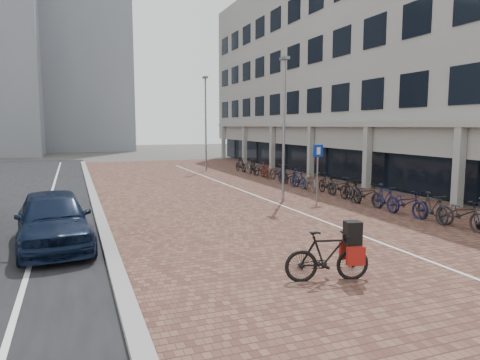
# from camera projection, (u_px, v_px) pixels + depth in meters

# --- Properties ---
(ground) EXTENTS (140.00, 140.00, 0.00)m
(ground) POSITION_uv_depth(u_px,v_px,m) (322.00, 256.00, 11.38)
(ground) COLOR #474442
(ground) RESTS_ON ground
(plaza_brick) EXTENTS (14.50, 42.00, 0.04)m
(plaza_brick) POSITION_uv_depth(u_px,v_px,m) (235.00, 190.00, 23.21)
(plaza_brick) COLOR brown
(plaza_brick) RESTS_ON ground
(street_asphalt) EXTENTS (8.00, 50.00, 0.03)m
(street_asphalt) POSITION_uv_depth(u_px,v_px,m) (0.00, 203.00, 19.34)
(street_asphalt) COLOR black
(street_asphalt) RESTS_ON ground
(curb) EXTENTS (0.35, 42.00, 0.14)m
(curb) POSITION_uv_depth(u_px,v_px,m) (93.00, 196.00, 20.70)
(curb) COLOR gray
(curb) RESTS_ON ground
(lane_line) EXTENTS (0.12, 44.00, 0.00)m
(lane_line) POSITION_uv_depth(u_px,v_px,m) (49.00, 200.00, 20.04)
(lane_line) COLOR white
(lane_line) RESTS_ON street_asphalt
(parking_line) EXTENTS (0.10, 30.00, 0.00)m
(parking_line) POSITION_uv_depth(u_px,v_px,m) (239.00, 189.00, 23.28)
(parking_line) COLOR white
(parking_line) RESTS_ON plaza_brick
(office_building) EXTENTS (8.40, 40.00, 15.00)m
(office_building) POSITION_uv_depth(u_px,v_px,m) (367.00, 50.00, 29.76)
(office_building) COLOR #969691
(office_building) RESTS_ON ground
(car_navy) EXTENTS (2.24, 4.80, 1.59)m
(car_navy) POSITION_uv_depth(u_px,v_px,m) (53.00, 219.00, 12.16)
(car_navy) COLOR black
(car_navy) RESTS_ON ground
(hero_bike) EXTENTS (1.93, 0.96, 1.32)m
(hero_bike) POSITION_uv_depth(u_px,v_px,m) (327.00, 255.00, 9.46)
(hero_bike) COLOR black
(hero_bike) RESTS_ON ground
(parking_sign) EXTENTS (0.53, 0.13, 2.54)m
(parking_sign) POSITION_uv_depth(u_px,v_px,m) (318.00, 164.00, 19.20)
(parking_sign) COLOR slate
(parking_sign) RESTS_ON ground
(lamp_near) EXTENTS (0.12, 0.12, 6.23)m
(lamp_near) POSITION_uv_depth(u_px,v_px,m) (284.00, 131.00, 19.30)
(lamp_near) COLOR slate
(lamp_near) RESTS_ON ground
(lamp_far) EXTENTS (0.12, 0.12, 6.86)m
(lamp_far) POSITION_uv_depth(u_px,v_px,m) (206.00, 125.00, 32.53)
(lamp_far) COLOR gray
(lamp_far) RESTS_ON ground
(bike_row) EXTENTS (1.41, 21.42, 1.05)m
(bike_row) POSITION_uv_depth(u_px,v_px,m) (308.00, 180.00, 23.17)
(bike_row) COLOR #222127
(bike_row) RESTS_ON ground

